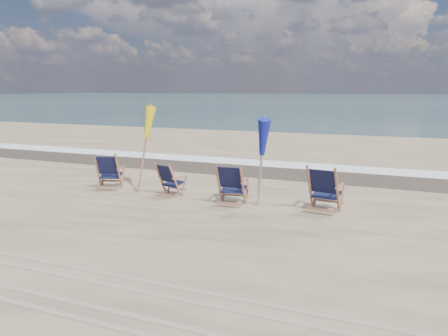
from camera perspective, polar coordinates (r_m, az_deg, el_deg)
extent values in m
plane|color=#3A5E60|center=(135.34, 21.01, 8.47)|extent=(400.00, 400.00, 0.00)
cube|color=silver|center=(16.27, 8.22, 0.45)|extent=(200.00, 1.40, 0.01)
cube|color=#42362A|center=(14.84, 6.79, -0.47)|extent=(200.00, 2.60, 0.00)
cylinder|color=#935E42|center=(11.89, -10.42, 2.42)|extent=(0.06, 0.06, 2.33)
cone|color=yellow|center=(11.81, -10.53, 5.73)|extent=(0.30, 0.30, 0.85)
cylinder|color=#A5A5AD|center=(10.10, 4.84, 0.68)|extent=(0.06, 0.06, 2.16)
cone|color=navy|center=(10.01, 4.89, 4.09)|extent=(0.30, 0.30, 0.85)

